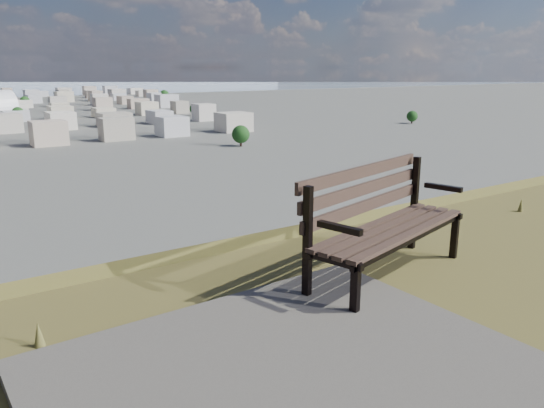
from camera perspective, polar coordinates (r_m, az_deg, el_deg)
park_bench at (r=5.07m, az=11.69°, el=-1.33°), size 2.08×1.13×1.04m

